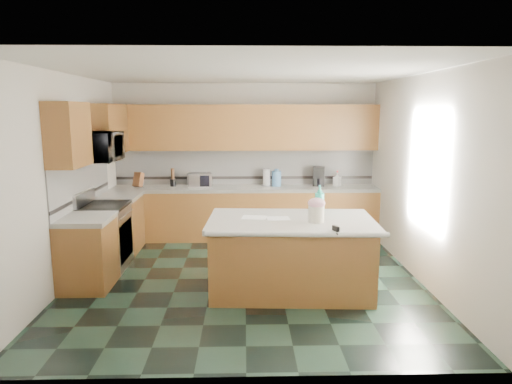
{
  "coord_description": "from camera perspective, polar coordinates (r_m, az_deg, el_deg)",
  "views": [
    {
      "loc": [
        -0.01,
        -5.83,
        2.22
      ],
      "look_at": [
        0.15,
        0.35,
        1.12
      ],
      "focal_mm": 32.0,
      "sensor_mm": 36.0,
      "label": 1
    }
  ],
  "objects": [
    {
      "name": "treat_jar_knob",
      "position": [
        5.42,
        7.59,
        -0.93
      ],
      "size": [
        0.07,
        0.02,
        0.02
      ],
      "primitive_type": "cylinder",
      "rotation": [
        0.0,
        1.57,
        0.0
      ],
      "color": "tan",
      "rests_on": "treat_jar_lid"
    },
    {
      "name": "toaster_oven_door",
      "position": [
        7.88,
        -7.17,
        1.37
      ],
      "size": [
        0.36,
        0.01,
        0.19
      ],
      "primitive_type": "cube",
      "color": "black",
      "rests_on": "toaster_oven"
    },
    {
      "name": "back_upper_cab",
      "position": [
        7.97,
        -1.42,
        8.07
      ],
      "size": [
        4.6,
        0.33,
        0.78
      ],
      "primitive_type": "cube",
      "color": "#4D3015",
      "rests_on": "wall_back"
    },
    {
      "name": "left_counter_front",
      "position": [
        6.08,
        -20.57,
        -3.2
      ],
      "size": [
        0.64,
        0.72,
        0.06
      ],
      "primitive_type": "cube",
      "color": "white",
      "rests_on": "left_base_cab_front"
    },
    {
      "name": "coffee_maker",
      "position": [
        8.1,
        7.86,
        1.98
      ],
      "size": [
        0.24,
        0.26,
        0.34
      ],
      "primitive_type": "cube",
      "rotation": [
        0.0,
        0.0,
        -0.2
      ],
      "color": "black",
      "rests_on": "back_countertop"
    },
    {
      "name": "left_upper_cab_front",
      "position": [
        5.99,
        -22.42,
        6.65
      ],
      "size": [
        0.33,
        0.72,
        0.78
      ],
      "primitive_type": "cube",
      "color": "#4D3015",
      "rests_on": "wall_left"
    },
    {
      "name": "left_accent_band",
      "position": [
        6.88,
        -20.75,
        -0.45
      ],
      "size": [
        0.01,
        2.3,
        0.05
      ],
      "primitive_type": "cube",
      "color": "black",
      "rests_on": "wall_left"
    },
    {
      "name": "clamp_body",
      "position": [
        5.1,
        9.93,
        -4.72
      ],
      "size": [
        0.07,
        0.11,
        0.09
      ],
      "primitive_type": "cube",
      "rotation": [
        0.0,
        0.0,
        0.39
      ],
      "color": "black",
      "rests_on": "island_top"
    },
    {
      "name": "ceiling",
      "position": [
        5.85,
        -1.43,
        14.79
      ],
      "size": [
        4.6,
        4.6,
        0.0
      ],
      "primitive_type": "plane",
      "color": "white",
      "rests_on": "ground"
    },
    {
      "name": "floor",
      "position": [
        6.24,
        -1.32,
        -10.76
      ],
      "size": [
        4.6,
        4.6,
        0.0
      ],
      "primitive_type": "plane",
      "color": "black",
      "rests_on": "ground"
    },
    {
      "name": "toaster_oven",
      "position": [
        8.01,
        -7.08,
        1.51
      ],
      "size": [
        0.45,
        0.35,
        0.23
      ],
      "primitive_type": "cube",
      "rotation": [
        0.0,
        0.0,
        0.2
      ],
      "color": "#B7B7BC",
      "rests_on": "back_countertop"
    },
    {
      "name": "range_body",
      "position": [
        6.87,
        -18.34,
        -5.45
      ],
      "size": [
        0.6,
        0.76,
        0.88
      ],
      "primitive_type": "cube",
      "color": "#B7B7BC",
      "rests_on": "ground"
    },
    {
      "name": "back_countertop",
      "position": [
        7.94,
        -1.38,
        0.45
      ],
      "size": [
        4.6,
        0.64,
        0.06
      ],
      "primitive_type": "cube",
      "color": "white",
      "rests_on": "back_base_cab"
    },
    {
      "name": "paper_towel_base",
      "position": [
        8.05,
        1.34,
        0.84
      ],
      "size": [
        0.19,
        0.19,
        0.01
      ],
      "primitive_type": "cylinder",
      "color": "#B7B7BC",
      "rests_on": "back_countertop"
    },
    {
      "name": "clamp_handle",
      "position": [
        5.05,
        10.06,
        -5.11
      ],
      "size": [
        0.02,
        0.07,
        0.02
      ],
      "primitive_type": "cylinder",
      "rotation": [
        1.57,
        0.0,
        0.0
      ],
      "color": "black",
      "rests_on": "island_top"
    },
    {
      "name": "window_light_proxy",
      "position": [
        6.12,
        20.61,
        2.69
      ],
      "size": [
        0.02,
        1.4,
        1.1
      ],
      "primitive_type": "cube",
      "color": "white",
      "rests_on": "wall_right"
    },
    {
      "name": "microwave",
      "position": [
        6.66,
        -18.96,
        5.34
      ],
      "size": [
        0.5,
        0.73,
        0.41
      ],
      "primitive_type": "imported",
      "rotation": [
        0.0,
        0.0,
        1.57
      ],
      "color": "#B7B7BC",
      "rests_on": "wall_left"
    },
    {
      "name": "range_cooktop",
      "position": [
        6.77,
        -18.56,
        -1.69
      ],
      "size": [
        0.62,
        0.78,
        0.04
      ],
      "primitive_type": "cube",
      "color": "black",
      "rests_on": "range_body"
    },
    {
      "name": "paper_sheet_b",
      "position": [
        5.66,
        -0.22,
        -3.19
      ],
      "size": [
        0.33,
        0.27,
        0.0
      ],
      "primitive_type": "cube",
      "rotation": [
        0.0,
        0.0,
        -0.15
      ],
      "color": "white",
      "rests_on": "island_top"
    },
    {
      "name": "island_bullnose",
      "position": [
        5.03,
        5.1,
        -5.3
      ],
      "size": [
        2.02,
        0.16,
        0.06
      ],
      "primitive_type": "cylinder",
      "rotation": [
        0.0,
        1.57,
        -0.05
      ],
      "color": "white",
      "rests_on": "island_base"
    },
    {
      "name": "island_base",
      "position": [
        5.73,
        4.35,
        -8.15
      ],
      "size": [
        1.97,
        1.19,
        0.86
      ],
      "primitive_type": "cube",
      "rotation": [
        0.0,
        0.0,
        -0.05
      ],
      "color": "#4D3015",
      "rests_on": "ground"
    },
    {
      "name": "island_top",
      "position": [
        5.6,
        4.41,
        -3.68
      ],
      "size": [
        2.08,
        1.3,
        0.06
      ],
      "primitive_type": "cube",
      "rotation": [
        0.0,
        0.0,
        -0.05
      ],
      "color": "white",
      "rests_on": "island_base"
    },
    {
      "name": "knife_block",
      "position": [
        8.18,
        -14.49,
        1.51
      ],
      "size": [
        0.2,
        0.22,
        0.27
      ],
      "primitive_type": "cube",
      "rotation": [
        -0.31,
        0.0,
        -0.4
      ],
      "color": "#472814",
      "rests_on": "back_countertop"
    },
    {
      "name": "soap_back_cap",
      "position": [
        8.12,
        10.14,
        2.53
      ],
      "size": [
        0.02,
        0.02,
        0.03
      ],
      "primitive_type": "cylinder",
      "color": "red",
      "rests_on": "soap_bottle_back"
    },
    {
      "name": "back_base_cab",
      "position": [
        8.03,
        -1.37,
        -2.79
      ],
      "size": [
        4.6,
        0.6,
        0.86
      ],
      "primitive_type": "cube",
      "color": "#4D3015",
      "rests_on": "ground"
    },
    {
      "name": "left_counter_rear",
      "position": [
        7.51,
        -16.81,
        -0.54
      ],
      "size": [
        0.64,
        0.82,
        0.06
      ],
      "primitive_type": "cube",
      "color": "white",
      "rests_on": "left_base_cab_rear"
    },
    {
      "name": "paper_sheet_a",
      "position": [
        5.61,
        2.8,
        -3.3
      ],
      "size": [
        0.29,
        0.23,
        0.0
      ],
      "primitive_type": "cube",
      "rotation": [
        0.0,
        0.0,
        0.08
      ],
      "color": "white",
      "rests_on": "island_top"
    },
    {
      "name": "water_jug_neck",
      "position": [
        7.98,
        2.59,
        2.76
      ],
      "size": [
        0.08,
        0.08,
        0.04
      ],
      "primitive_type": "cylinder",
      "color": "#4B7CAF",
      "rests_on": "water_jug"
    },
    {
      "name": "wall_left",
      "position": [
        6.33,
        -22.86,
        1.39
      ],
      "size": [
        0.04,
        4.6,
        2.7
      ],
      "primitive_type": "cube",
      "color": "silver",
      "rests_on": "ground"
    },
    {
      "name": "wall_right",
      "position": [
        6.34,
        20.1,
        1.58
      ],
      "size": [
        0.04,
        4.6,
        2.7
      ],
      "primitive_type": "cube",
      "color": "silver",
      "rests_on": "ground"
    },
    {
      "name": "treat_jar",
      "position": [
        5.46,
        7.54,
        -2.73
      ],
      "size": [
        0.22,
        0.22,
        0.2
      ],
      "primitive_type": "cylinder",
      "rotation": [
        0.0,
        0.0,
        -0.16
      ],
      "color": "silver",
      "rests_on": "island_top"
    },
    {
      "name": "wall_front",
      "position": [
        3.62,
        -1.31,
        -3.84
      ],
      "size": [
        4.6,
        0.04,
        2.7
      ],
      "primitive_type": "cube",
      "color": "silver",
      "rests_on": "ground"
    },
    {
      "name": "back_backsplash",
      "position": [
        8.18,
        -1.4,
        3.17
      ],
      "size": [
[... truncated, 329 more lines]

